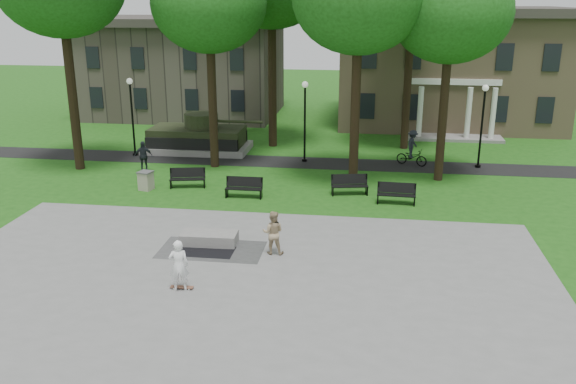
{
  "coord_description": "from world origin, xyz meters",
  "views": [
    {
      "loc": [
        4.29,
        -22.52,
        9.33
      ],
      "look_at": [
        0.93,
        1.95,
        1.4
      ],
      "focal_mm": 38.0,
      "sensor_mm": 36.0,
      "label": 1
    }
  ],
  "objects_px": {
    "friend_watching": "(273,233)",
    "skateboarder": "(179,265)",
    "concrete_block": "(209,238)",
    "park_bench_0": "(188,177)",
    "cyclist": "(412,151)",
    "trash_bin": "(146,180)"
  },
  "relations": [
    {
      "from": "skateboarder",
      "to": "trash_bin",
      "type": "distance_m",
      "value": 11.71
    },
    {
      "from": "cyclist",
      "to": "skateboarder",
      "type": "bearing_deg",
      "value": 178.31
    },
    {
      "from": "skateboarder",
      "to": "friend_watching",
      "type": "xyz_separation_m",
      "value": [
        2.59,
        3.43,
        -0.04
      ]
    },
    {
      "from": "skateboarder",
      "to": "cyclist",
      "type": "height_order",
      "value": "cyclist"
    },
    {
      "from": "concrete_block",
      "to": "friend_watching",
      "type": "height_order",
      "value": "friend_watching"
    },
    {
      "from": "skateboarder",
      "to": "friend_watching",
      "type": "bearing_deg",
      "value": -144.24
    },
    {
      "from": "trash_bin",
      "to": "cyclist",
      "type": "bearing_deg",
      "value": 26.1
    },
    {
      "from": "friend_watching",
      "to": "skateboarder",
      "type": "bearing_deg",
      "value": 51.23
    },
    {
      "from": "cyclist",
      "to": "trash_bin",
      "type": "relative_size",
      "value": 2.15
    },
    {
      "from": "friend_watching",
      "to": "park_bench_0",
      "type": "bearing_deg",
      "value": -55.82
    },
    {
      "from": "park_bench_0",
      "to": "skateboarder",
      "type": "bearing_deg",
      "value": -86.18
    },
    {
      "from": "cyclist",
      "to": "trash_bin",
      "type": "height_order",
      "value": "cyclist"
    },
    {
      "from": "cyclist",
      "to": "park_bench_0",
      "type": "distance_m",
      "value": 13.04
    },
    {
      "from": "trash_bin",
      "to": "concrete_block",
      "type": "bearing_deg",
      "value": -52.42
    },
    {
      "from": "friend_watching",
      "to": "trash_bin",
      "type": "xyz_separation_m",
      "value": [
        -7.66,
        7.12,
        -0.38
      ]
    },
    {
      "from": "concrete_block",
      "to": "trash_bin",
      "type": "xyz_separation_m",
      "value": [
        -5.0,
        6.5,
        0.24
      ]
    },
    {
      "from": "friend_watching",
      "to": "trash_bin",
      "type": "relative_size",
      "value": 1.77
    },
    {
      "from": "concrete_block",
      "to": "park_bench_0",
      "type": "bearing_deg",
      "value": 112.71
    },
    {
      "from": "park_bench_0",
      "to": "concrete_block",
      "type": "bearing_deg",
      "value": -78.8
    },
    {
      "from": "skateboarder",
      "to": "friend_watching",
      "type": "height_order",
      "value": "skateboarder"
    },
    {
      "from": "concrete_block",
      "to": "trash_bin",
      "type": "distance_m",
      "value": 8.2
    },
    {
      "from": "concrete_block",
      "to": "cyclist",
      "type": "bearing_deg",
      "value": 56.87
    }
  ]
}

